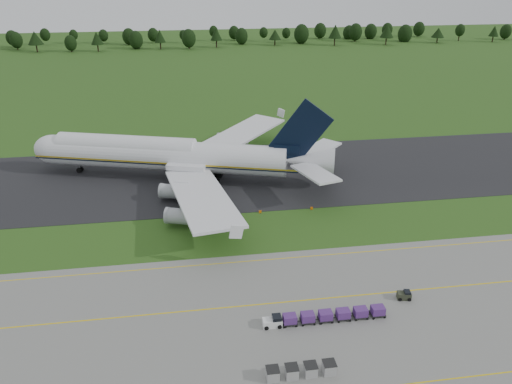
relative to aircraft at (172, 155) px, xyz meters
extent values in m
plane|color=#284F17|center=(17.93, -28.44, -5.83)|extent=(600.00, 600.00, 0.00)
cube|color=slate|center=(17.93, -62.44, -5.80)|extent=(300.00, 52.00, 0.06)
cube|color=black|center=(17.93, -0.44, -5.79)|extent=(300.00, 40.00, 0.08)
cube|color=yellow|center=(17.93, -50.44, -5.77)|extent=(300.00, 0.25, 0.01)
cube|color=yellow|center=(17.93, -38.44, -5.77)|extent=(120.00, 0.20, 0.01)
cylinder|color=black|center=(-88.62, 198.22, -4.07)|extent=(0.70, 0.70, 3.54)
sphere|color=black|center=(-88.62, 198.22, -0.43)|extent=(7.09, 7.09, 7.09)
cylinder|color=black|center=(-75.66, 188.69, -3.81)|extent=(0.70, 0.70, 4.04)
cone|color=black|center=(-75.66, 188.69, 1.80)|extent=(8.33, 8.33, 7.18)
cylinder|color=black|center=(-56.78, 186.52, -4.28)|extent=(0.70, 0.70, 3.11)
sphere|color=black|center=(-56.78, 186.52, -1.08)|extent=(6.54, 6.54, 6.54)
cylinder|color=black|center=(-42.27, 185.42, -3.91)|extent=(0.70, 0.70, 3.85)
cone|color=black|center=(-42.27, 185.42, 1.44)|extent=(6.86, 6.86, 6.84)
cylinder|color=black|center=(-21.57, 191.15, -4.18)|extent=(0.70, 0.70, 3.30)
sphere|color=black|center=(-21.57, 191.15, -0.79)|extent=(7.84, 7.84, 7.84)
cylinder|color=black|center=(-7.82, 187.64, -3.87)|extent=(0.70, 0.70, 3.92)
cone|color=black|center=(-7.82, 187.64, 1.57)|extent=(6.25, 6.25, 6.97)
cylinder|color=black|center=(8.38, 186.54, -3.89)|extent=(0.70, 0.70, 3.88)
sphere|color=black|center=(8.38, 186.54, 0.10)|extent=(7.98, 7.98, 7.98)
cylinder|color=black|center=(24.39, 190.01, -3.80)|extent=(0.70, 0.70, 4.07)
cone|color=black|center=(24.39, 190.01, 1.86)|extent=(6.80, 6.80, 7.24)
cylinder|color=black|center=(40.28, 199.53, -4.28)|extent=(0.70, 0.70, 3.11)
sphere|color=black|center=(40.28, 199.53, -1.09)|extent=(7.49, 7.49, 7.49)
cylinder|color=black|center=(59.55, 192.76, -4.18)|extent=(0.70, 0.70, 3.30)
cone|color=black|center=(59.55, 192.76, 0.40)|extent=(7.18, 7.18, 5.87)
cylinder|color=black|center=(76.73, 197.20, -3.99)|extent=(0.70, 0.70, 3.69)
sphere|color=black|center=(76.73, 197.20, -0.19)|extent=(8.98, 8.98, 8.98)
cylinder|color=black|center=(94.72, 186.84, -3.68)|extent=(0.70, 0.70, 4.31)
cone|color=black|center=(94.72, 186.84, 2.31)|extent=(7.71, 7.71, 7.66)
cylinder|color=black|center=(111.66, 199.48, -3.93)|extent=(0.70, 0.70, 3.80)
sphere|color=black|center=(111.66, 199.48, -0.03)|extent=(8.13, 8.13, 8.13)
cylinder|color=black|center=(125.97, 184.49, -3.69)|extent=(0.70, 0.70, 4.30)
cone|color=black|center=(125.97, 184.49, 2.28)|extent=(8.06, 8.06, 7.64)
cylinder|color=black|center=(142.57, 195.71, -4.35)|extent=(0.70, 0.70, 2.98)
sphere|color=black|center=(142.57, 195.71, -1.29)|extent=(8.81, 8.81, 8.81)
cylinder|color=black|center=(160.17, 187.43, -4.22)|extent=(0.70, 0.70, 3.23)
cone|color=black|center=(160.17, 187.43, 0.27)|extent=(7.76, 7.76, 5.74)
cylinder|color=black|center=(177.80, 193.56, -3.72)|extent=(0.70, 0.70, 4.23)
sphere|color=black|center=(177.80, 193.56, 0.63)|extent=(5.83, 5.83, 5.83)
cylinder|color=black|center=(196.00, 185.63, -4.08)|extent=(0.70, 0.70, 3.50)
cone|color=black|center=(196.00, 185.63, 0.79)|extent=(5.86, 5.86, 6.23)
cylinder|color=black|center=(209.41, 193.92, -4.20)|extent=(0.70, 0.70, 3.28)
sphere|color=black|center=(209.41, 193.92, -0.83)|extent=(6.94, 6.94, 6.94)
cylinder|color=white|center=(-1.27, 0.39, -0.21)|extent=(55.86, 23.04, 6.98)
cylinder|color=white|center=(-10.55, 3.21, 1.44)|extent=(33.14, 14.80, 5.45)
sphere|color=white|center=(-28.19, 8.57, -0.21)|extent=(6.98, 6.98, 6.98)
cone|color=white|center=(30.75, -9.34, 0.28)|extent=(12.14, 9.45, 6.64)
cube|color=gold|center=(-2.29, -2.97, -0.79)|extent=(59.42, 18.11, 0.34)
cube|color=white|center=(5.82, -21.13, -1.08)|extent=(14.79, 34.10, 0.53)
cube|color=white|center=(16.60, 14.32, -1.08)|extent=(29.56, 30.76, 0.53)
cylinder|color=#97999E|center=(0.69, -12.98, -3.51)|extent=(7.40, 4.94, 3.10)
cylinder|color=#97999E|center=(2.06, -24.55, -3.51)|extent=(7.40, 4.94, 3.10)
cylinder|color=#97999E|center=(7.80, 10.41, -3.51)|extent=(7.40, 4.94, 3.10)
cylinder|color=#97999E|center=(15.38, 19.25, -3.51)|extent=(7.40, 4.94, 3.10)
cube|color=black|center=(28.44, -8.64, 6.81)|extent=(13.69, 4.62, 15.58)
cube|color=white|center=(30.02, -16.73, 0.57)|extent=(8.44, 13.56, 0.44)
cube|color=white|center=(34.26, -2.81, 0.57)|extent=(13.01, 12.31, 0.44)
cylinder|color=slate|center=(-22.62, 6.88, -4.77)|extent=(0.35, 0.35, 2.13)
cylinder|color=black|center=(-22.62, 6.88, -5.20)|extent=(1.46, 1.20, 1.26)
cylinder|color=slate|center=(3.03, -5.48, -4.77)|extent=(0.35, 0.35, 2.13)
cylinder|color=black|center=(3.03, -5.48, -5.20)|extent=(1.46, 1.20, 1.26)
cylinder|color=slate|center=(5.56, 2.87, -4.77)|extent=(0.35, 0.35, 2.13)
cylinder|color=black|center=(5.56, 2.87, -5.20)|extent=(1.46, 1.20, 1.26)
cube|color=white|center=(14.00, -55.48, -5.20)|extent=(2.72, 1.47, 1.15)
cylinder|color=black|center=(13.06, -56.21, -5.46)|extent=(0.63, 0.23, 0.63)
cube|color=black|center=(16.51, -55.48, -5.41)|extent=(2.09, 1.57, 0.13)
cube|color=#4D266D|center=(16.51, -55.48, -4.78)|extent=(1.88, 1.47, 1.15)
cylinder|color=black|center=(15.68, -56.21, -5.60)|extent=(0.36, 0.16, 0.36)
cube|color=black|center=(19.13, -55.48, -5.41)|extent=(2.09, 1.57, 0.13)
cube|color=#4D266D|center=(19.13, -55.48, -4.78)|extent=(1.88, 1.47, 1.15)
cylinder|color=black|center=(18.29, -56.21, -5.60)|extent=(0.36, 0.16, 0.36)
cube|color=black|center=(21.75, -55.48, -5.41)|extent=(2.09, 1.57, 0.13)
cube|color=#4D266D|center=(21.75, -55.48, -4.78)|extent=(1.88, 1.47, 1.15)
cylinder|color=black|center=(20.91, -56.21, -5.60)|extent=(0.36, 0.16, 0.36)
cube|color=black|center=(24.36, -55.48, -5.41)|extent=(2.09, 1.57, 0.13)
cube|color=#4D266D|center=(24.36, -55.48, -4.78)|extent=(1.88, 1.47, 1.15)
cylinder|color=black|center=(23.53, -56.21, -5.60)|extent=(0.36, 0.16, 0.36)
cube|color=black|center=(26.98, -55.48, -5.41)|extent=(2.09, 1.57, 0.13)
cube|color=#4D266D|center=(26.98, -55.48, -4.78)|extent=(1.88, 1.47, 1.15)
cylinder|color=black|center=(26.14, -56.21, -5.60)|extent=(0.36, 0.16, 0.36)
cube|color=black|center=(29.60, -55.48, -5.41)|extent=(2.09, 1.57, 0.13)
cube|color=#4D266D|center=(29.60, -55.48, -4.78)|extent=(1.88, 1.47, 1.15)
cylinder|color=black|center=(28.76, -56.21, -5.60)|extent=(0.36, 0.16, 0.36)
cylinder|color=black|center=(14.00, -55.48, -5.46)|extent=(0.63, 0.23, 0.63)
cube|color=#2E3323|center=(35.05, -52.26, -5.22)|extent=(2.21, 1.54, 1.12)
cylinder|color=black|center=(34.34, -52.86, -5.49)|extent=(0.57, 0.20, 0.57)
cylinder|color=black|center=(35.76, -51.65, -5.49)|extent=(0.57, 0.20, 0.57)
cube|color=#9D9D9D|center=(12.33, -65.18, -5.01)|extent=(1.54, 1.54, 1.54)
cube|color=black|center=(12.33, -65.18, -4.20)|extent=(1.63, 1.63, 0.08)
cube|color=#9D9D9D|center=(14.73, -65.18, -5.01)|extent=(1.54, 1.54, 1.54)
cube|color=black|center=(14.73, -65.18, -4.20)|extent=(1.63, 1.63, 0.08)
cube|color=#9D9D9D|center=(17.13, -65.18, -5.01)|extent=(1.54, 1.54, 1.54)
cube|color=black|center=(17.13, -65.18, -4.20)|extent=(1.63, 1.63, 0.08)
cube|color=#9D9D9D|center=(19.53, -65.18, -5.01)|extent=(1.54, 1.54, 1.54)
cube|color=black|center=(19.53, -65.18, -4.20)|extent=(1.63, 1.63, 0.08)
cube|color=orange|center=(17.62, -20.94, -5.53)|extent=(0.50, 0.12, 0.60)
cube|color=black|center=(17.62, -20.94, -5.81)|extent=(0.30, 0.30, 0.04)
cube|color=orange|center=(28.44, -20.94, -5.53)|extent=(0.50, 0.12, 0.60)
cube|color=black|center=(28.44, -20.94, -5.81)|extent=(0.30, 0.30, 0.04)
camera|label=1|loc=(3.59, -110.56, 41.57)|focal=35.00mm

